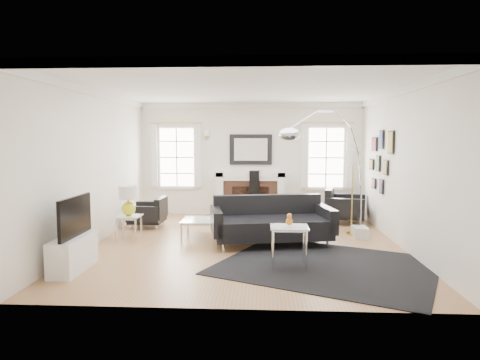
# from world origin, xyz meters

# --- Properties ---
(floor) EXTENTS (6.00, 6.00, 0.00)m
(floor) POSITION_xyz_m (0.00, 0.00, 0.00)
(floor) COLOR #96663F
(floor) RESTS_ON ground
(back_wall) EXTENTS (5.50, 0.04, 2.80)m
(back_wall) POSITION_xyz_m (0.00, 3.00, 1.40)
(back_wall) COLOR white
(back_wall) RESTS_ON floor
(front_wall) EXTENTS (5.50, 0.04, 2.80)m
(front_wall) POSITION_xyz_m (0.00, -3.00, 1.40)
(front_wall) COLOR white
(front_wall) RESTS_ON floor
(left_wall) EXTENTS (0.04, 6.00, 2.80)m
(left_wall) POSITION_xyz_m (-2.75, 0.00, 1.40)
(left_wall) COLOR white
(left_wall) RESTS_ON floor
(right_wall) EXTENTS (0.04, 6.00, 2.80)m
(right_wall) POSITION_xyz_m (2.75, 0.00, 1.40)
(right_wall) COLOR white
(right_wall) RESTS_ON floor
(ceiling) EXTENTS (5.50, 6.00, 0.02)m
(ceiling) POSITION_xyz_m (0.00, 0.00, 2.80)
(ceiling) COLOR white
(ceiling) RESTS_ON back_wall
(crown_molding) EXTENTS (5.50, 6.00, 0.12)m
(crown_molding) POSITION_xyz_m (0.00, 0.00, 2.74)
(crown_molding) COLOR white
(crown_molding) RESTS_ON back_wall
(fireplace) EXTENTS (1.70, 0.69, 1.11)m
(fireplace) POSITION_xyz_m (0.00, 2.79, 0.54)
(fireplace) COLOR white
(fireplace) RESTS_ON floor
(mantel_mirror) EXTENTS (1.05, 0.07, 0.75)m
(mantel_mirror) POSITION_xyz_m (0.00, 2.95, 1.65)
(mantel_mirror) COLOR black
(mantel_mirror) RESTS_ON back_wall
(window_left) EXTENTS (1.24, 0.15, 1.62)m
(window_left) POSITION_xyz_m (-1.85, 2.95, 1.46)
(window_left) COLOR white
(window_left) RESTS_ON back_wall
(window_right) EXTENTS (1.24, 0.15, 1.62)m
(window_right) POSITION_xyz_m (1.85, 2.95, 1.46)
(window_right) COLOR white
(window_right) RESTS_ON back_wall
(gallery_wall) EXTENTS (0.04, 1.73, 1.29)m
(gallery_wall) POSITION_xyz_m (2.72, 1.30, 1.53)
(gallery_wall) COLOR black
(gallery_wall) RESTS_ON right_wall
(tv_unit) EXTENTS (0.35, 1.00, 1.09)m
(tv_unit) POSITION_xyz_m (-2.44, -1.70, 0.33)
(tv_unit) COLOR white
(tv_unit) RESTS_ON floor
(area_rug) EXTENTS (3.85, 3.60, 0.01)m
(area_rug) POSITION_xyz_m (1.28, -1.28, 0.01)
(area_rug) COLOR black
(area_rug) RESTS_ON floor
(sofa) EXTENTS (2.31, 1.37, 0.71)m
(sofa) POSITION_xyz_m (0.46, 0.06, 0.39)
(sofa) COLOR black
(sofa) RESTS_ON floor
(armchair_left) EXTENTS (0.74, 0.82, 0.54)m
(armchair_left) POSITION_xyz_m (-2.15, 1.38, 0.30)
(armchair_left) COLOR black
(armchair_left) RESTS_ON floor
(armchair_right) EXTENTS (1.05, 1.13, 0.64)m
(armchair_right) POSITION_xyz_m (2.14, 2.11, 0.36)
(armchair_right) COLOR black
(armchair_right) RESTS_ON floor
(coffee_table) EXTENTS (0.77, 0.77, 0.34)m
(coffee_table) POSITION_xyz_m (-0.88, 0.54, 0.31)
(coffee_table) COLOR silver
(coffee_table) RESTS_ON floor
(side_table_left) EXTENTS (0.44, 0.44, 0.48)m
(side_table_left) POSITION_xyz_m (-2.20, 0.12, 0.38)
(side_table_left) COLOR silver
(side_table_left) RESTS_ON floor
(nesting_table) EXTENTS (0.56, 0.47, 0.62)m
(nesting_table) POSITION_xyz_m (0.70, -1.36, 0.49)
(nesting_table) COLOR silver
(nesting_table) RESTS_ON floor
(gourd_lamp) EXTENTS (0.35, 0.35, 0.56)m
(gourd_lamp) POSITION_xyz_m (-2.20, 0.12, 0.81)
(gourd_lamp) COLOR #CACA19
(gourd_lamp) RESTS_ON side_table_left
(orange_vase) EXTENTS (0.11, 0.11, 0.18)m
(orange_vase) POSITION_xyz_m (0.70, -1.36, 0.71)
(orange_vase) COLOR #CC6A1A
(orange_vase) RESTS_ON nesting_table
(arc_floor_lamp) EXTENTS (1.77, 1.64, 2.51)m
(arc_floor_lamp) POSITION_xyz_m (1.47, 0.01, 1.36)
(arc_floor_lamp) COLOR white
(arc_floor_lamp) RESTS_ON floor
(stick_floor_lamp) EXTENTS (0.35, 0.35, 1.71)m
(stick_floor_lamp) POSITION_xyz_m (2.08, 0.90, 1.48)
(stick_floor_lamp) COLOR #AB913B
(stick_floor_lamp) RESTS_ON floor
(speaker_tower) EXTENTS (0.25, 0.25, 1.14)m
(speaker_tower) POSITION_xyz_m (0.10, 2.65, 0.57)
(speaker_tower) COLOR black
(speaker_tower) RESTS_ON floor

